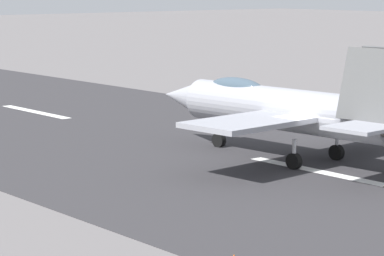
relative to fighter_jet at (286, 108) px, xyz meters
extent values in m
plane|color=#646060|center=(-2.59, 1.00, -2.51)|extent=(400.00, 400.00, 0.00)
cube|color=#302F32|center=(-2.59, 1.00, -2.50)|extent=(240.00, 26.00, 0.02)
cube|color=white|center=(-3.00, 1.00, -2.49)|extent=(8.00, 0.70, 0.00)
cube|color=white|center=(22.21, 1.00, -2.49)|extent=(8.00, 0.70, 0.00)
cylinder|color=#9698A1|center=(-0.11, -0.01, -0.07)|extent=(12.11, 2.91, 2.08)
cone|color=#9698A1|center=(7.25, 0.51, -0.07)|extent=(2.89, 1.95, 1.77)
ellipsoid|color=#3F5160|center=(3.26, 0.23, 0.71)|extent=(3.67, 1.35, 1.10)
cube|color=#9698A1|center=(-1.38, 3.78, -0.17)|extent=(3.79, 5.88, 0.24)
cube|color=#9698A1|center=(-0.84, -3.93, -0.17)|extent=(3.79, 5.88, 0.24)
cube|color=#9698A1|center=(-6.42, 1.96, 0.03)|extent=(2.59, 2.96, 0.16)
cube|color=#545556|center=(-5.39, 0.52, 1.63)|extent=(2.66, 1.13, 3.14)
cylinder|color=silver|center=(4.49, 0.31, -1.81)|extent=(0.18, 0.18, 1.40)
cylinder|color=black|center=(4.49, 0.31, -2.13)|extent=(0.78, 0.35, 0.76)
cylinder|color=silver|center=(-2.02, 1.46, -1.81)|extent=(0.18, 0.18, 1.40)
cylinder|color=black|center=(-2.02, 1.46, -2.13)|extent=(0.78, 0.35, 0.76)
cylinder|color=silver|center=(-1.80, -1.73, -1.81)|extent=(0.18, 0.18, 1.40)
cylinder|color=black|center=(-1.80, -1.73, -2.13)|extent=(0.78, 0.35, 0.76)
camera|label=1|loc=(-30.48, 31.28, 5.93)|focal=84.90mm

